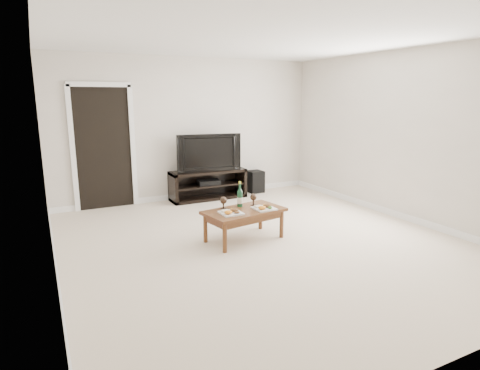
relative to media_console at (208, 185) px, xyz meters
name	(u,v)px	position (x,y,z in m)	size (l,w,h in m)	color
floor	(263,242)	(-0.25, -2.50, -0.28)	(5.50, 5.50, 0.00)	beige
back_wall	(189,129)	(-0.25, 0.27, 1.02)	(5.00, 0.04, 2.60)	beige
ceiling	(265,34)	(-0.25, -2.50, 2.35)	(5.00, 5.50, 0.04)	white
doorway	(104,149)	(-1.80, 0.24, 0.75)	(0.90, 0.02, 2.05)	black
media_console	(208,185)	(0.00, 0.00, 0.00)	(1.43, 0.45, 0.55)	black
television	(208,152)	(0.00, 0.00, 0.62)	(1.19, 0.16, 0.69)	black
av_receiver	(208,182)	(0.00, -0.01, 0.05)	(0.40, 0.30, 0.08)	black
subwoofer	(255,181)	(1.06, 0.08, -0.06)	(0.29, 0.29, 0.44)	black
coffee_table	(244,225)	(-0.42, -2.29, -0.07)	(1.06, 0.58, 0.42)	brown
plate_left	(231,211)	(-0.66, -2.38, 0.18)	(0.27, 0.27, 0.07)	white
plate_right	(264,207)	(-0.17, -2.38, 0.18)	(0.27, 0.27, 0.07)	white
wine_bottle	(240,194)	(-0.40, -2.12, 0.32)	(0.07, 0.07, 0.35)	#0F381F
goblet_left	(223,203)	(-0.65, -2.13, 0.23)	(0.09, 0.09, 0.17)	#34251C
goblet_right	(253,200)	(-0.21, -2.16, 0.23)	(0.09, 0.09, 0.17)	#34251C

